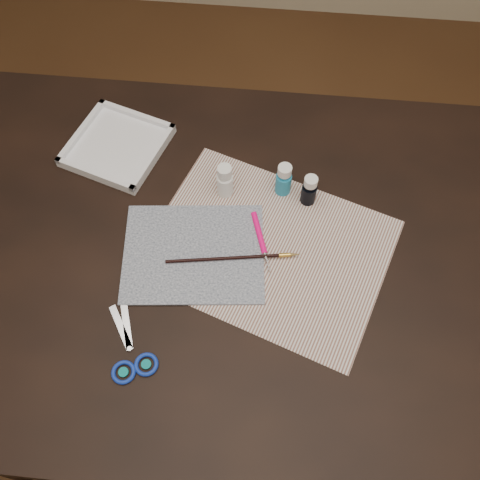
# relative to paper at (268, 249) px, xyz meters

# --- Properties ---
(ground) EXTENTS (3.50, 3.50, 0.02)m
(ground) POSITION_rel_paper_xyz_m (-0.06, -0.01, -0.76)
(ground) COLOR #422614
(ground) RESTS_ON ground
(table) EXTENTS (1.30, 0.90, 0.75)m
(table) POSITION_rel_paper_xyz_m (-0.06, -0.01, -0.38)
(table) COLOR black
(table) RESTS_ON ground
(paper) EXTENTS (0.56, 0.49, 0.00)m
(paper) POSITION_rel_paper_xyz_m (0.00, 0.00, 0.00)
(paper) COLOR silver
(paper) RESTS_ON table
(canvas) EXTENTS (0.30, 0.25, 0.00)m
(canvas) POSITION_rel_paper_xyz_m (-0.15, -0.03, 0.00)
(canvas) COLOR #111D35
(canvas) RESTS_ON paper
(paint_bottle_white) EXTENTS (0.04, 0.04, 0.08)m
(paint_bottle_white) POSITION_rel_paper_xyz_m (-0.10, 0.13, 0.04)
(paint_bottle_white) COLOR white
(paint_bottle_white) RESTS_ON table
(paint_bottle_cyan) EXTENTS (0.04, 0.04, 0.08)m
(paint_bottle_cyan) POSITION_rel_paper_xyz_m (0.02, 0.15, 0.04)
(paint_bottle_cyan) COLOR teal
(paint_bottle_cyan) RESTS_ON table
(paint_bottle_navy) EXTENTS (0.04, 0.04, 0.08)m
(paint_bottle_navy) POSITION_rel_paper_xyz_m (0.07, 0.13, 0.04)
(paint_bottle_navy) COLOR black
(paint_bottle_navy) RESTS_ON table
(paintbrush) EXTENTS (0.27, 0.05, 0.01)m
(paintbrush) POSITION_rel_paper_xyz_m (-0.07, -0.03, 0.01)
(paintbrush) COLOR black
(paintbrush) RESTS_ON canvas
(craft_knife) EXTENTS (0.06, 0.14, 0.01)m
(craft_knife) POSITION_rel_paper_xyz_m (-0.01, 0.01, 0.01)
(craft_knife) COLOR #FF0875
(craft_knife) RESTS_ON paper
(scissors) EXTENTS (0.17, 0.19, 0.01)m
(scissors) POSITION_rel_paper_xyz_m (-0.25, -0.22, 0.00)
(scissors) COLOR silver
(scissors) RESTS_ON table
(palette_tray) EXTENTS (0.25, 0.25, 0.02)m
(palette_tray) POSITION_rel_paper_xyz_m (-0.36, 0.22, 0.01)
(palette_tray) COLOR white
(palette_tray) RESTS_ON table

